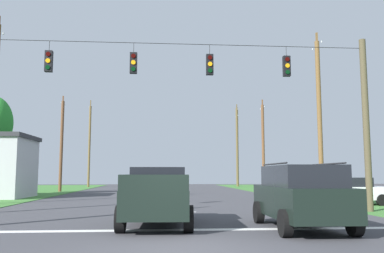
# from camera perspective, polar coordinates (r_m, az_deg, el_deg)

# --- Properties ---
(ground_plane) EXTENTS (120.00, 120.00, 0.00)m
(ground_plane) POSITION_cam_1_polar(r_m,az_deg,el_deg) (9.94, -2.09, -16.53)
(ground_plane) COLOR #3D3D42
(stop_bar_stripe) EXTENTS (16.08, 0.45, 0.01)m
(stop_bar_stripe) POSITION_cam_1_polar(r_m,az_deg,el_deg) (13.07, -2.68, -14.11)
(stop_bar_stripe) COLOR white
(stop_bar_stripe) RESTS_ON ground
(lane_dash_0) EXTENTS (2.50, 0.15, 0.01)m
(lane_dash_0) POSITION_cam_1_polar(r_m,az_deg,el_deg) (19.03, -3.26, -11.74)
(lane_dash_0) COLOR white
(lane_dash_0) RESTS_ON ground
(lane_dash_1) EXTENTS (2.50, 0.15, 0.01)m
(lane_dash_1) POSITION_cam_1_polar(r_m,az_deg,el_deg) (25.03, -3.55, -10.49)
(lane_dash_1) COLOR white
(lane_dash_1) RESTS_ON ground
(lane_dash_2) EXTENTS (2.50, 0.15, 0.01)m
(lane_dash_2) POSITION_cam_1_polar(r_m,az_deg,el_deg) (33.58, -3.79, -9.49)
(lane_dash_2) COLOR white
(lane_dash_2) RESTS_ON ground
(overhead_signal_span) EXTENTS (18.37, 0.31, 8.04)m
(overhead_signal_span) POSITION_cam_1_polar(r_m,az_deg,el_deg) (18.43, -2.94, 2.14)
(overhead_signal_span) COLOR #4C442E
(overhead_signal_span) RESTS_ON ground
(pickup_truck) EXTENTS (2.44, 5.47, 1.95)m
(pickup_truck) POSITION_cam_1_polar(r_m,az_deg,el_deg) (14.34, -4.79, -9.56)
(pickup_truck) COLOR black
(pickup_truck) RESTS_ON ground
(suv_black) EXTENTS (2.27, 4.83, 2.05)m
(suv_black) POSITION_cam_1_polar(r_m,az_deg,el_deg) (13.56, 14.80, -9.15)
(suv_black) COLOR black
(suv_black) RESTS_ON ground
(distant_car_crossing_white) EXTENTS (4.35, 2.11, 1.52)m
(distant_car_crossing_white) POSITION_cam_1_polar(r_m,az_deg,el_deg) (24.56, 20.83, -8.32)
(distant_car_crossing_white) COLOR silver
(distant_car_crossing_white) RESTS_ON ground
(distant_car_oncoming) EXTENTS (2.07, 4.32, 1.52)m
(distant_car_oncoming) POSITION_cam_1_polar(r_m,az_deg,el_deg) (33.62, 18.91, -7.81)
(distant_car_oncoming) COLOR slate
(distant_car_oncoming) RESTS_ON ground
(utility_pole_mid_right) EXTENTS (0.30, 1.66, 10.98)m
(utility_pole_mid_right) POSITION_cam_1_polar(r_m,az_deg,el_deg) (27.75, 17.24, 1.23)
(utility_pole_mid_right) COLOR brown
(utility_pole_mid_right) RESTS_ON ground
(utility_pole_far_right) EXTENTS (0.28, 1.59, 9.17)m
(utility_pole_far_right) POSITION_cam_1_polar(r_m,az_deg,el_deg) (41.66, 9.82, -2.69)
(utility_pole_far_right) COLOR brown
(utility_pole_far_right) RESTS_ON ground
(utility_pole_near_left) EXTENTS (0.34, 1.64, 11.32)m
(utility_pole_near_left) POSITION_cam_1_polar(r_m,az_deg,el_deg) (56.83, 6.28, -2.61)
(utility_pole_near_left) COLOR brown
(utility_pole_near_left) RESTS_ON ground
(utility_pole_distant_right) EXTENTS (0.30, 1.54, 9.33)m
(utility_pole_distant_right) POSITION_cam_1_polar(r_m,az_deg,el_deg) (41.87, -17.62, -2.40)
(utility_pole_distant_right) COLOR brown
(utility_pole_distant_right) RESTS_ON ground
(utility_pole_distant_left) EXTENTS (0.29, 1.96, 11.46)m
(utility_pole_distant_left) POSITION_cam_1_polar(r_m,az_deg,el_deg) (55.74, -14.01, -2.45)
(utility_pole_distant_left) COLOR brown
(utility_pole_distant_left) RESTS_ON ground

